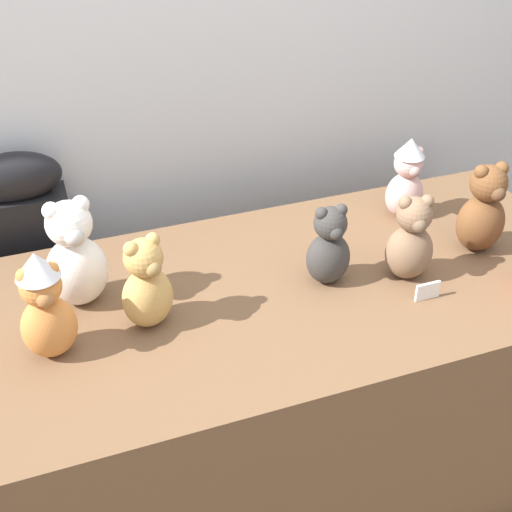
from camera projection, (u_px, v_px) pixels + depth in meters
name	position (u px, v px, depth m)	size (l,w,h in m)	color
wall_back	(181.00, 25.00, 2.06)	(7.00, 0.08, 2.60)	silver
display_table	(256.00, 394.00, 2.06)	(1.98, 0.82, 0.77)	brown
instrument_case	(39.00, 294.00, 2.25)	(0.28, 0.12, 1.02)	black
teddy_bear_blush	(406.00, 179.00, 2.11)	(0.12, 0.11, 0.26)	beige
teddy_bear_honey	(147.00, 285.00, 1.68)	(0.16, 0.15, 0.26)	tan
teddy_bear_ginger	(45.00, 307.00, 1.57)	(0.14, 0.12, 0.29)	#D17F3D
teddy_bear_charcoal	(329.00, 247.00, 1.83)	(0.12, 0.11, 0.24)	#383533
teddy_bear_chestnut	(483.00, 211.00, 1.95)	(0.14, 0.13, 0.28)	brown
teddy_bear_snow	(75.00, 256.00, 1.74)	(0.17, 0.15, 0.31)	white
teddy_bear_mocha	(411.00, 240.00, 1.84)	(0.15, 0.13, 0.25)	#7F6047
name_card_front_left	(428.00, 291.00, 1.81)	(0.07, 0.01, 0.05)	white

